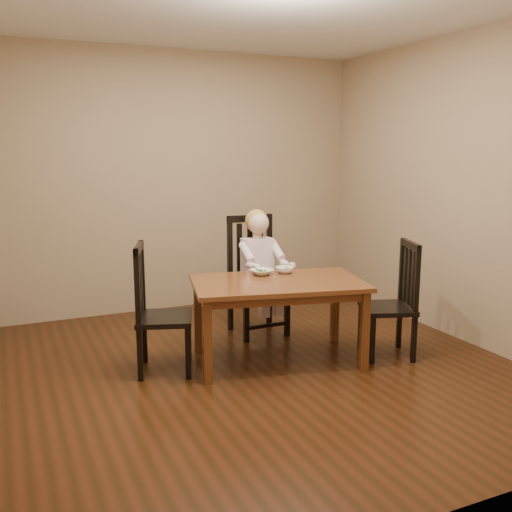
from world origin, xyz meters
name	(u,v)px	position (x,y,z in m)	size (l,w,h in m)	color
room	(255,197)	(0.00, 0.00, 1.35)	(4.01, 4.01, 2.71)	#3A1A0C
dining_table	(278,290)	(0.25, 0.10, 0.59)	(1.48, 1.08, 0.67)	#4E2212
chair_child	(256,277)	(0.40, 0.87, 0.52)	(0.47, 0.45, 1.09)	black
chair_left	(158,311)	(-0.68, 0.29, 0.48)	(0.53, 0.54, 1.00)	black
chair_right	(393,302)	(1.18, -0.17, 0.46)	(0.51, 0.52, 0.96)	black
toddler	(258,261)	(0.40, 0.81, 0.69)	(0.37, 0.46, 0.63)	white
bowl_peas	(262,272)	(0.22, 0.35, 0.69)	(0.19, 0.19, 0.05)	white
bowl_veg	(285,270)	(0.43, 0.34, 0.70)	(0.16, 0.16, 0.05)	white
fork	(257,270)	(0.18, 0.34, 0.72)	(0.04, 0.12, 0.05)	silver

